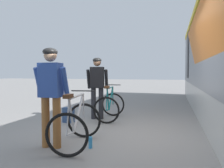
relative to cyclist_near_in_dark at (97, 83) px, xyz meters
The scene contains 8 objects.
ground_plane 2.05m from the cyclist_near_in_dark, 47.57° to the right, with size 80.00×80.00×0.00m, color gray.
cyclist_near_in_dark is the anchor object (origin of this frame).
cyclist_far_in_blue 2.39m from the cyclist_near_in_dark, 89.25° to the right, with size 0.62×0.33×1.76m.
bicycle_near_teal 0.75m from the cyclist_near_in_dark, ahead, with size 0.82×1.14×0.99m.
bicycle_far_silver 2.35m from the cyclist_near_in_dark, 78.88° to the right, with size 0.87×1.17×0.99m.
backpack_on_platform 1.21m from the cyclist_near_in_dark, 133.82° to the right, with size 0.28×0.18×0.40m, color navy.
water_bottle_near_the_bikes 2.53m from the cyclist_near_in_dark, 72.26° to the right, with size 0.07×0.07×0.20m, color #338CCC.
water_bottle_by_the_backpack 1.17m from the cyclist_near_in_dark, 139.53° to the right, with size 0.08×0.08×0.23m, color silver.
Camera 1 is at (0.92, -4.26, 1.32)m, focal length 33.21 mm.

